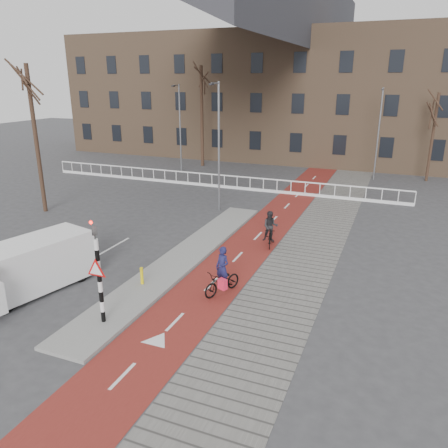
% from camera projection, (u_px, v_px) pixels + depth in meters
% --- Properties ---
extents(ground, '(120.00, 120.00, 0.00)m').
position_uv_depth(ground, '(152.00, 300.00, 15.91)').
color(ground, '#38383A').
rests_on(ground, ground).
extents(bike_lane, '(2.50, 60.00, 0.01)m').
position_uv_depth(bike_lane, '(269.00, 225.00, 24.17)').
color(bike_lane, maroon).
rests_on(bike_lane, ground).
extents(sidewalk, '(3.00, 60.00, 0.01)m').
position_uv_depth(sidewalk, '(320.00, 231.00, 23.17)').
color(sidewalk, slate).
rests_on(sidewalk, ground).
extents(curb_island, '(1.80, 16.00, 0.12)m').
position_uv_depth(curb_island, '(184.00, 257.00, 19.66)').
color(curb_island, gray).
rests_on(curb_island, ground).
extents(traffic_signal, '(0.80, 0.80, 3.68)m').
position_uv_depth(traffic_signal, '(98.00, 269.00, 13.72)').
color(traffic_signal, black).
rests_on(traffic_signal, curb_island).
extents(bollard, '(0.12, 0.12, 0.68)m').
position_uv_depth(bollard, '(142.00, 276.00, 16.83)').
color(bollard, yellow).
rests_on(bollard, curb_island).
extents(cyclist_near, '(1.25, 1.86, 1.85)m').
position_uv_depth(cyclist_near, '(222.00, 278.00, 16.24)').
color(cyclist_near, black).
rests_on(cyclist_near, bike_lane).
extents(cyclist_far, '(0.85, 1.65, 1.73)m').
position_uv_depth(cyclist_far, '(270.00, 232.00, 20.87)').
color(cyclist_far, black).
rests_on(cyclist_far, bike_lane).
extents(van, '(2.88, 4.87, 1.96)m').
position_uv_depth(van, '(30.00, 266.00, 16.34)').
color(van, white).
rests_on(van, ground).
extents(railing, '(28.00, 0.10, 0.99)m').
position_uv_depth(railing, '(212.00, 183.00, 32.54)').
color(railing, silver).
rests_on(railing, ground).
extents(townhouse_row, '(46.00, 10.00, 15.90)m').
position_uv_depth(townhouse_row, '(291.00, 77.00, 42.64)').
color(townhouse_row, '#7F6047').
rests_on(townhouse_row, ground).
extents(tree_left, '(0.24, 0.24, 8.50)m').
position_uv_depth(tree_left, '(36.00, 141.00, 25.31)').
color(tree_left, black).
rests_on(tree_left, ground).
extents(tree_mid, '(0.29, 0.29, 8.78)m').
position_uv_depth(tree_mid, '(202.00, 117.00, 39.18)').
color(tree_mid, black).
rests_on(tree_mid, ground).
extents(tree_right, '(0.21, 0.21, 6.71)m').
position_uv_depth(tree_right, '(432.00, 138.00, 33.43)').
color(tree_right, black).
rests_on(tree_right, ground).
extents(streetlight_near, '(0.12, 0.12, 7.55)m').
position_uv_depth(streetlight_near, '(219.00, 149.00, 25.67)').
color(streetlight_near, slate).
rests_on(streetlight_near, ground).
extents(streetlight_left, '(0.12, 0.12, 7.26)m').
position_uv_depth(streetlight_left, '(180.00, 129.00, 37.25)').
color(streetlight_left, slate).
rests_on(streetlight_left, ground).
extents(streetlight_right, '(0.12, 0.12, 7.07)m').
position_uv_depth(streetlight_right, '(378.00, 135.00, 33.90)').
color(streetlight_right, slate).
rests_on(streetlight_right, ground).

